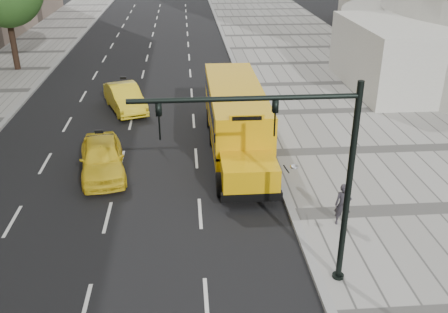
{
  "coord_description": "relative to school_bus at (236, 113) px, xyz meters",
  "views": [
    {
      "loc": [
        2.1,
        -21.42,
        10.01
      ],
      "look_at": [
        3.5,
        -4.0,
        1.9
      ],
      "focal_mm": 40.0,
      "sensor_mm": 36.0,
      "label": 1
    }
  ],
  "objects": [
    {
      "name": "sidewalk_museum",
      "position": [
        7.5,
        -1.23,
        -1.69
      ],
      "size": [
        12.0,
        140.0,
        0.15
      ],
      "primitive_type": "cube",
      "color": "gray",
      "rests_on": "ground"
    },
    {
      "name": "school_bus",
      "position": [
        0.0,
        0.0,
        0.0
      ],
      "size": [
        2.96,
        11.56,
        3.19
      ],
      "color": "#E3A509",
      "rests_on": "ground"
    },
    {
      "name": "ground",
      "position": [
        -4.5,
        -1.23,
        -1.76
      ],
      "size": [
        140.0,
        140.0,
        0.0
      ],
      "primitive_type": "plane",
      "color": "black",
      "rests_on": "ground"
    },
    {
      "name": "traffic_signal",
      "position": [
        0.69,
        -10.58,
        2.33
      ],
      "size": [
        6.18,
        0.36,
        6.4
      ],
      "color": "black",
      "rests_on": "ground"
    },
    {
      "name": "curb_museum",
      "position": [
        1.5,
        -1.23,
        -1.69
      ],
      "size": [
        0.3,
        140.0,
        0.15
      ],
      "primitive_type": "cube",
      "color": "gray",
      "rests_on": "ground"
    },
    {
      "name": "taxi_far",
      "position": [
        -5.98,
        5.89,
        -1.0
      ],
      "size": [
        3.08,
        4.92,
        1.53
      ],
      "primitive_type": "imported",
      "rotation": [
        0.0,
        0.0,
        0.34
      ],
      "color": "yellow",
      "rests_on": "ground"
    },
    {
      "name": "taxi_near",
      "position": [
        -6.14,
        -2.54,
        -0.98
      ],
      "size": [
        2.59,
        4.85,
        1.57
      ],
      "primitive_type": "imported",
      "rotation": [
        0.0,
        0.0,
        0.17
      ],
      "color": "yellow",
      "rests_on": "ground"
    },
    {
      "name": "pedestrian",
      "position": [
        3.08,
        -7.61,
        -0.82
      ],
      "size": [
        0.66,
        0.51,
        1.59
      ],
      "primitive_type": "imported",
      "rotation": [
        0.0,
        0.0,
        -0.25
      ],
      "color": "#2E2A32",
      "rests_on": "sidewalk_museum"
    }
  ]
}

